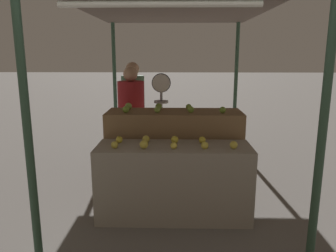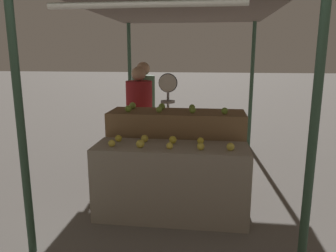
{
  "view_description": "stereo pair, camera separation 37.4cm",
  "coord_description": "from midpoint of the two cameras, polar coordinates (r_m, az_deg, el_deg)",
  "views": [
    {
      "loc": [
        0.02,
        -3.36,
        1.76
      ],
      "look_at": [
        -0.07,
        0.3,
        0.96
      ],
      "focal_mm": 35.0,
      "sensor_mm": 36.0,
      "label": 1
    },
    {
      "loc": [
        0.39,
        -3.33,
        1.76
      ],
      "look_at": [
        -0.07,
        0.3,
        0.96
      ],
      "focal_mm": 35.0,
      "sensor_mm": 36.0,
      "label": 2
    }
  ],
  "objects": [
    {
      "name": "ground_plane",
      "position": [
        3.79,
        -1.95,
        -15.4
      ],
      "size": [
        60.0,
        60.0,
        0.0
      ],
      "primitive_type": "plane",
      "color": "#66605B"
    },
    {
      "name": "market_canopy",
      "position": [
        4.43,
        -1.36,
        18.66
      ],
      "size": [
        2.55,
        4.05,
        2.39
      ],
      "color": "#33513D",
      "rests_on": "ground_plane"
    },
    {
      "name": "display_counter_front",
      "position": [
        3.62,
        -2.0,
        -9.7
      ],
      "size": [
        1.65,
        0.55,
        0.81
      ],
      "primitive_type": "cube",
      "color": "gray",
      "rests_on": "ground_plane"
    },
    {
      "name": "display_counter_back",
      "position": [
        4.14,
        -1.53,
        -4.85
      ],
      "size": [
        1.65,
        0.55,
        1.08
      ],
      "primitive_type": "cube",
      "color": "olive",
      "rests_on": "ground_plane"
    },
    {
      "name": "apple_front_0",
      "position": [
        3.46,
        -12.39,
        -3.26
      ],
      "size": [
        0.08,
        0.08,
        0.08
      ],
      "primitive_type": "sphere",
      "color": "gold",
      "rests_on": "display_counter_front"
    },
    {
      "name": "apple_front_1",
      "position": [
        3.4,
        -7.38,
        -3.25
      ],
      "size": [
        0.09,
        0.09,
        0.09
      ],
      "primitive_type": "sphere",
      "color": "gold",
      "rests_on": "display_counter_front"
    },
    {
      "name": "apple_front_2",
      "position": [
        3.36,
        -2.15,
        -3.48
      ],
      "size": [
        0.07,
        0.07,
        0.07
      ],
      "primitive_type": "sphere",
      "color": "yellow",
      "rests_on": "display_counter_front"
    },
    {
      "name": "apple_front_3",
      "position": [
        3.36,
        3.26,
        -3.44
      ],
      "size": [
        0.08,
        0.08,
        0.08
      ],
      "primitive_type": "sphere",
      "color": "gold",
      "rests_on": "display_counter_front"
    },
    {
      "name": "apple_front_4",
      "position": [
        3.4,
        8.31,
        -3.32
      ],
      "size": [
        0.08,
        0.08,
        0.08
      ],
      "primitive_type": "sphere",
      "color": "gold",
      "rests_on": "display_counter_front"
    },
    {
      "name": "apple_front_5",
      "position": [
        3.66,
        -11.42,
        -2.38
      ],
      "size": [
        0.07,
        0.07,
        0.07
      ],
      "primitive_type": "sphere",
      "color": "gold",
      "rests_on": "display_counter_front"
    },
    {
      "name": "apple_front_6",
      "position": [
        3.62,
        -6.82,
        -2.32
      ],
      "size": [
        0.08,
        0.08,
        0.08
      ],
      "primitive_type": "sphere",
      "color": "gold",
      "rests_on": "display_counter_front"
    },
    {
      "name": "apple_front_7",
      "position": [
        3.57,
        -1.82,
        -2.43
      ],
      "size": [
        0.08,
        0.08,
        0.08
      ],
      "primitive_type": "sphere",
      "color": "gold",
      "rests_on": "display_counter_front"
    },
    {
      "name": "apple_front_8",
      "position": [
        3.58,
        3.02,
        -2.49
      ],
      "size": [
        0.07,
        0.07,
        0.07
      ],
      "primitive_type": "sphere",
      "color": "gold",
      "rests_on": "display_counter_front"
    },
    {
      "name": "apple_back_0",
      "position": [
        3.96,
        -10.06,
        2.83
      ],
      "size": [
        0.08,
        0.08,
        0.08
      ],
      "primitive_type": "sphere",
      "color": "#7AA338",
      "rests_on": "display_counter_back"
    },
    {
      "name": "apple_back_1",
      "position": [
        3.92,
        -4.62,
        2.83
      ],
      "size": [
        0.07,
        0.07,
        0.07
      ],
      "primitive_type": "sphere",
      "color": "#8EB247",
      "rests_on": "display_counter_back"
    },
    {
      "name": "apple_back_2",
      "position": [
        3.9,
        1.26,
        2.87
      ],
      "size": [
        0.08,
        0.08,
        0.08
      ],
      "primitive_type": "sphere",
      "color": "#84AD3D",
      "rests_on": "display_counter_back"
    },
    {
      "name": "apple_back_3",
      "position": [
        3.9,
        6.79,
        2.77
      ],
      "size": [
        0.08,
        0.08,
        0.08
      ],
      "primitive_type": "sphere",
      "color": "#7AA338",
      "rests_on": "display_counter_back"
    },
    {
      "name": "apple_back_4",
      "position": [
        4.18,
        -9.46,
        3.4
      ],
      "size": [
        0.09,
        0.09,
        0.09
      ],
      "primitive_type": "sphere",
      "color": "#8EB247",
      "rests_on": "display_counter_back"
    },
    {
      "name": "apple_back_5",
      "position": [
        4.12,
        -4.26,
        3.37
      ],
      "size": [
        0.08,
        0.08,
        0.08
      ],
      "primitive_type": "sphere",
      "color": "#7AA338",
      "rests_on": "display_counter_back"
    },
    {
      "name": "apple_back_6",
      "position": [
        4.11,
        1.03,
        3.33
      ],
      "size": [
        0.07,
        0.07,
        0.07
      ],
      "primitive_type": "sphere",
      "color": "#84AD3D",
      "rests_on": "display_counter_back"
    },
    {
      "name": "produce_scale",
      "position": [
        4.63,
        -3.5,
        3.95
      ],
      "size": [
        0.27,
        0.2,
        1.51
      ],
      "color": "#99999E",
      "rests_on": "ground_plane"
    },
    {
      "name": "person_vendor_at_scale",
      "position": [
        4.88,
        -8.59,
        2.11
      ],
      "size": [
        0.42,
        0.42,
        1.59
      ],
      "rotation": [
        0.0,
        0.0,
        3.24
      ],
      "color": "#2D2D38",
      "rests_on": "ground_plane"
    },
    {
      "name": "person_customer_left",
      "position": [
        5.39,
        -8.06,
        3.49
      ],
      "size": [
        0.5,
        0.5,
        1.65
      ],
      "rotation": [
        0.0,
        0.0,
        3.63
      ],
      "color": "#2D2D38",
      "rests_on": "ground_plane"
    }
  ]
}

